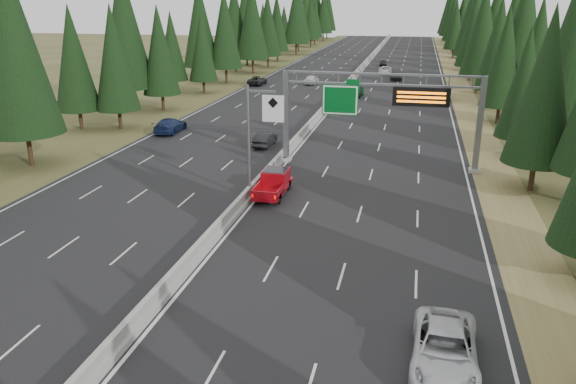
% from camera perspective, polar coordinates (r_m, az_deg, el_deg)
% --- Properties ---
extents(road, '(32.00, 260.00, 0.08)m').
position_cam_1_polar(road, '(92.94, 5.93, 10.61)').
color(road, black).
rests_on(road, ground).
extents(shoulder_right, '(3.60, 260.00, 0.06)m').
position_cam_1_polar(shoulder_right, '(92.53, 17.10, 9.84)').
color(shoulder_right, olive).
rests_on(shoulder_right, ground).
extents(shoulder_left, '(3.60, 260.00, 0.06)m').
position_cam_1_polar(shoulder_left, '(96.68, -4.78, 10.97)').
color(shoulder_left, '#41431F').
rests_on(shoulder_left, ground).
extents(median_barrier, '(0.70, 260.00, 0.85)m').
position_cam_1_polar(median_barrier, '(92.89, 5.94, 10.84)').
color(median_barrier, gray).
rests_on(median_barrier, road).
extents(sign_gantry, '(16.75, 0.98, 7.80)m').
position_cam_1_polar(sign_gantry, '(46.96, 10.12, 8.60)').
color(sign_gantry, slate).
rests_on(sign_gantry, road).
extents(hov_sign_pole, '(2.80, 0.50, 8.00)m').
position_cam_1_polar(hov_sign_pole, '(38.75, -3.22, 5.85)').
color(hov_sign_pole, slate).
rests_on(hov_sign_pole, road).
extents(tree_row_right, '(11.92, 243.80, 18.88)m').
position_cam_1_polar(tree_row_right, '(89.46, 20.61, 15.19)').
color(tree_row_right, black).
rests_on(tree_row_right, ground).
extents(tree_row_left, '(11.80, 245.11, 18.50)m').
position_cam_1_polar(tree_row_left, '(97.45, -7.43, 16.39)').
color(tree_row_left, black).
rests_on(tree_row_left, ground).
extents(silver_minivan, '(2.69, 5.51, 1.51)m').
position_cam_1_polar(silver_minivan, '(23.19, 15.63, -15.06)').
color(silver_minivan, silver).
rests_on(silver_minivan, road).
extents(red_pickup, '(1.86, 5.22, 1.70)m').
position_cam_1_polar(red_pickup, '(40.71, -1.39, 1.12)').
color(red_pickup, black).
rests_on(red_pickup, road).
extents(car_ahead_green, '(2.09, 4.60, 1.53)m').
position_cam_1_polar(car_ahead_green, '(83.32, 6.93, 10.16)').
color(car_ahead_green, '#135327').
rests_on(car_ahead_green, road).
extents(car_ahead_dkred, '(2.02, 4.85, 1.56)m').
position_cam_1_polar(car_ahead_dkred, '(82.90, 15.25, 9.61)').
color(car_ahead_dkred, '#540D0C').
rests_on(car_ahead_dkred, road).
extents(car_ahead_dkgrey, '(2.27, 4.80, 1.35)m').
position_cam_1_polar(car_ahead_dkgrey, '(101.44, 10.92, 11.49)').
color(car_ahead_dkgrey, black).
rests_on(car_ahead_dkgrey, road).
extents(car_ahead_white, '(2.61, 5.17, 1.40)m').
position_cam_1_polar(car_ahead_white, '(109.00, 9.84, 12.07)').
color(car_ahead_white, silver).
rests_on(car_ahead_white, road).
extents(car_ahead_far, '(1.73, 3.81, 1.27)m').
position_cam_1_polar(car_ahead_far, '(122.74, 9.65, 12.81)').
color(car_ahead_far, black).
rests_on(car_ahead_far, road).
extents(car_onc_near, '(1.51, 4.09, 1.34)m').
position_cam_1_polar(car_onc_near, '(54.15, -2.34, 5.37)').
color(car_onc_near, black).
rests_on(car_onc_near, road).
extents(car_onc_blue, '(2.30, 5.32, 1.53)m').
position_cam_1_polar(car_onc_blue, '(61.11, -11.90, 6.65)').
color(car_onc_blue, '#16254F').
rests_on(car_onc_blue, road).
extents(car_onc_white, '(1.98, 4.50, 1.51)m').
position_cam_1_polar(car_onc_white, '(94.82, 2.43, 11.35)').
color(car_onc_white, silver).
rests_on(car_onc_white, road).
extents(car_onc_far, '(2.40, 5.12, 1.42)m').
position_cam_1_polar(car_onc_far, '(94.13, -3.14, 11.25)').
color(car_onc_far, black).
rests_on(car_onc_far, road).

